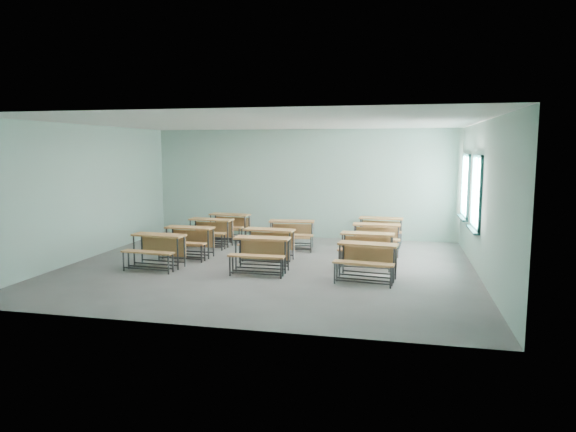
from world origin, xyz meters
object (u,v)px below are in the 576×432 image
desk_unit_r1c2 (367,244)px  desk_unit_r3c2 (381,227)px  desk_unit_r0c1 (261,249)px  desk_unit_r2c1 (291,230)px  desk_unit_r1c0 (188,237)px  desk_unit_r0c0 (157,246)px  desk_unit_r0c2 (367,256)px  desk_unit_r2c2 (376,234)px  desk_unit_r3c0 (228,223)px  desk_unit_r1c1 (268,240)px  desk_unit_r2c0 (210,228)px

desk_unit_r1c2 → desk_unit_r3c2: (0.20, 2.71, 0.00)m
desk_unit_r0c1 → desk_unit_r2c1: size_ratio=0.94×
desk_unit_r1c0 → desk_unit_r3c2: 5.25m
desk_unit_r0c0 → desk_unit_r1c2: size_ratio=1.01×
desk_unit_r3c2 → desk_unit_r1c0: bearing=-145.3°
desk_unit_r1c0 → desk_unit_r1c2: same height
desk_unit_r0c2 → desk_unit_r2c2: bearing=95.6°
desk_unit_r0c0 → desk_unit_r3c0: bearing=88.3°
desk_unit_r0c1 → desk_unit_r3c0: 4.15m
desk_unit_r1c1 → desk_unit_r2c0: 2.42m
desk_unit_r0c1 → desk_unit_r2c2: bearing=47.2°
desk_unit_r1c0 → desk_unit_r2c1: bearing=37.7°
desk_unit_r2c2 → desk_unit_r3c2: size_ratio=0.97×
desk_unit_r1c0 → desk_unit_r2c0: same height
desk_unit_r0c1 → desk_unit_r2c2: size_ratio=1.00×
desk_unit_r1c0 → desk_unit_r3c0: same height
desk_unit_r1c0 → desk_unit_r1c2: bearing=1.8°
desk_unit_r3c0 → desk_unit_r2c1: bearing=-19.1°
desk_unit_r0c0 → desk_unit_r2c2: size_ratio=1.04×
desk_unit_r0c2 → desk_unit_r3c2: size_ratio=1.03×
desk_unit_r1c2 → desk_unit_r2c2: same height
desk_unit_r2c0 → desk_unit_r0c2: bearing=-28.7°
desk_unit_r0c2 → desk_unit_r2c0: bearing=154.9°
desk_unit_r1c1 → desk_unit_r2c0: size_ratio=1.00×
desk_unit_r0c1 → desk_unit_r2c0: 3.31m
desk_unit_r0c0 → desk_unit_r2c1: (2.46, 2.78, 0.00)m
desk_unit_r1c0 → desk_unit_r1c2: (4.30, 0.01, 0.00)m
desk_unit_r0c0 → desk_unit_r2c0: size_ratio=1.01×
desk_unit_r0c1 → desk_unit_r2c1: same height
desk_unit_r0c0 → desk_unit_r3c0: (0.37, 3.75, 0.00)m
desk_unit_r0c0 → desk_unit_r2c0: (0.23, 2.64, 0.00)m
desk_unit_r3c2 → desk_unit_r1c1: bearing=-130.3°
desk_unit_r0c0 → desk_unit_r2c0: same height
desk_unit_r0c1 → desk_unit_r2c1: 2.67m
desk_unit_r1c1 → desk_unit_r1c2: size_ratio=1.00×
desk_unit_r0c0 → desk_unit_r0c1: 2.37m
desk_unit_r2c0 → desk_unit_r2c1: size_ratio=0.97×
desk_unit_r2c1 → desk_unit_r3c0: same height
desk_unit_r0c2 → desk_unit_r3c2: bearing=95.2°
desk_unit_r1c0 → desk_unit_r0c2: bearing=-14.4°
desk_unit_r1c0 → desk_unit_r2c2: same height
desk_unit_r2c1 → desk_unit_r0c0: bearing=-138.1°
desk_unit_r1c0 → desk_unit_r0c1: bearing=-24.8°
desk_unit_r0c2 → desk_unit_r0c0: bearing=-174.4°
desk_unit_r0c0 → desk_unit_r1c1: (2.22, 1.27, 0.00)m
desk_unit_r0c0 → desk_unit_r0c1: size_ratio=1.04×
desk_unit_r0c0 → desk_unit_r2c2: 5.38m
desk_unit_r1c2 → desk_unit_r1c1: bearing=-179.1°
desk_unit_r0c0 → desk_unit_r3c0: 3.77m
desk_unit_r0c1 → desk_unit_r3c0: size_ratio=0.95×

